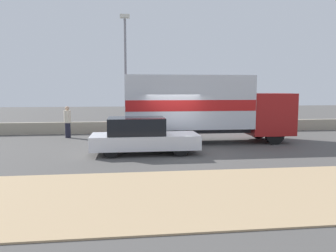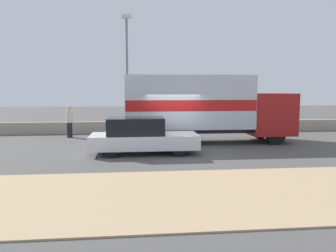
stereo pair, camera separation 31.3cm
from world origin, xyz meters
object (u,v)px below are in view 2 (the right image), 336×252
Objects in this scene: pedestrian at (69,121)px; street_lamp at (127,67)px; car_hatchback at (141,136)px; box_truck at (202,106)px.

street_lamp is at bearing 8.89° from pedestrian.
street_lamp is 3.91× the size of pedestrian.
street_lamp is 6.63m from car_hatchback.
box_truck is 4.27m from car_hatchback.
box_truck is 1.87× the size of car_hatchback.
box_truck is 7.67m from pedestrian.
street_lamp reaches higher than car_hatchback.
box_truck is at bearing 39.41° from car_hatchback.
street_lamp is at bearing 141.27° from box_truck.
pedestrian is at bearing 160.16° from box_truck.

